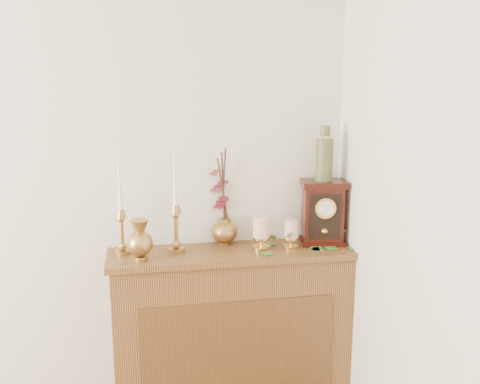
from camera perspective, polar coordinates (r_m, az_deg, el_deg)
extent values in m
cube|color=brown|center=(3.02, -0.76, -14.59)|extent=(1.20, 0.30, 0.90)
cube|color=brown|center=(2.91, -0.25, -16.73)|extent=(0.96, 0.01, 0.63)
cube|color=brown|center=(2.83, -0.79, -6.21)|extent=(1.24, 0.34, 0.03)
cylinder|color=tan|center=(2.83, -11.82, -6.00)|extent=(0.08, 0.08, 0.02)
sphere|color=tan|center=(2.82, -11.85, -5.44)|extent=(0.04, 0.04, 0.04)
cylinder|color=tan|center=(2.80, -11.91, -4.12)|extent=(0.02, 0.02, 0.14)
sphere|color=tan|center=(2.78, -11.98, -2.69)|extent=(0.03, 0.03, 0.03)
cone|color=tan|center=(2.77, -12.01, -2.12)|extent=(0.05, 0.05, 0.04)
cone|color=white|center=(2.74, -12.13, 0.62)|extent=(0.02, 0.02, 0.24)
cylinder|color=tan|center=(2.82, -6.46, -5.87)|extent=(0.08, 0.08, 0.02)
sphere|color=tan|center=(2.81, -6.47, -5.27)|extent=(0.05, 0.05, 0.05)
cylinder|color=tan|center=(2.79, -6.51, -3.87)|extent=(0.02, 0.02, 0.14)
sphere|color=tan|center=(2.77, -6.55, -2.34)|extent=(0.04, 0.04, 0.04)
cone|color=tan|center=(2.76, -6.57, -1.72)|extent=(0.05, 0.05, 0.04)
cone|color=white|center=(2.73, -6.64, 1.21)|extent=(0.02, 0.02, 0.26)
cylinder|color=tan|center=(2.72, -10.06, -6.65)|extent=(0.06, 0.06, 0.02)
sphere|color=tan|center=(2.70, -10.12, -5.18)|extent=(0.12, 0.12, 0.12)
cone|color=tan|center=(2.67, -10.19, -3.46)|extent=(0.09, 0.09, 0.06)
cylinder|color=tan|center=(2.93, -1.60, -5.18)|extent=(0.06, 0.06, 0.01)
ellipsoid|color=tan|center=(2.91, -1.61, -4.07)|extent=(0.14, 0.14, 0.12)
cylinder|color=tan|center=(2.89, -1.62, -2.95)|extent=(0.07, 0.07, 0.02)
cylinder|color=#472819|center=(2.86, -1.79, 0.30)|extent=(0.06, 0.07, 0.33)
cylinder|color=#472819|center=(2.86, -1.73, 0.60)|extent=(0.03, 0.07, 0.36)
cylinder|color=#472819|center=(2.86, -1.67, 0.90)|extent=(0.01, 0.13, 0.38)
cylinder|color=#E3AE4F|center=(2.84, 2.17, -5.65)|extent=(0.09, 0.09, 0.02)
cylinder|color=#E3AE4F|center=(2.84, 2.17, -5.11)|extent=(0.02, 0.02, 0.04)
cylinder|color=#E3AE4F|center=(2.83, 2.18, -4.65)|extent=(0.09, 0.09, 0.01)
cylinder|color=#FBE2C4|center=(2.81, 2.19, -3.53)|extent=(0.08, 0.08, 0.10)
cylinder|color=#472819|center=(2.80, 2.20, -2.39)|extent=(0.00, 0.00, 0.01)
cylinder|color=#E3AE4F|center=(2.87, 5.18, -5.55)|extent=(0.08, 0.08, 0.01)
cylinder|color=#E3AE4F|center=(2.86, 5.19, -5.09)|extent=(0.02, 0.02, 0.04)
cylinder|color=#E3AE4F|center=(2.86, 5.19, -4.70)|extent=(0.07, 0.07, 0.01)
cylinder|color=#FBE2C4|center=(2.84, 5.21, -3.76)|extent=(0.07, 0.07, 0.09)
cylinder|color=#472819|center=(2.83, 5.23, -2.81)|extent=(0.00, 0.00, 0.01)
cube|color=#406E2A|center=(2.94, 11.73, -5.36)|extent=(0.05, 0.06, 0.00)
cube|color=#406E2A|center=(2.98, 9.41, -5.02)|extent=(0.07, 0.06, 0.00)
cube|color=#406E2A|center=(2.97, 10.43, -5.12)|extent=(0.05, 0.06, 0.00)
cube|color=#406E2A|center=(2.98, 9.90, -5.04)|extent=(0.07, 0.07, 0.00)
cube|color=#406E2A|center=(2.85, 3.03, -5.67)|extent=(0.07, 0.07, 0.00)
cube|color=#406E2A|center=(3.02, 8.17, -4.74)|extent=(0.06, 0.05, 0.00)
cube|color=#406E2A|center=(2.84, 6.10, -5.82)|extent=(0.06, 0.05, 0.00)
cube|color=#406E2A|center=(2.86, 4.16, -5.65)|extent=(0.07, 0.07, 0.00)
cube|color=#406E2A|center=(3.00, 9.63, -4.94)|extent=(0.07, 0.07, 0.00)
cube|color=#406E2A|center=(2.89, 7.58, -5.51)|extent=(0.07, 0.06, 0.00)
cube|color=#406E2A|center=(2.83, 7.47, -5.90)|extent=(0.07, 0.07, 0.00)
cube|color=#406E2A|center=(2.86, 3.15, -4.55)|extent=(0.06, 0.06, 0.03)
cube|color=#406E2A|center=(2.80, 4.85, -4.43)|extent=(0.05, 0.06, 0.03)
cube|color=#406E2A|center=(2.95, 10.19, -3.96)|extent=(0.05, 0.06, 0.03)
cube|color=#370E0B|center=(2.97, 8.29, -4.94)|extent=(0.24, 0.18, 0.02)
cube|color=#370E0B|center=(2.93, 8.38, -2.25)|extent=(0.22, 0.16, 0.29)
cube|color=#370E0B|center=(2.89, 8.48, 0.83)|extent=(0.24, 0.18, 0.03)
cube|color=black|center=(2.86, 8.64, -2.49)|extent=(0.15, 0.03, 0.23)
cylinder|color=gold|center=(2.85, 8.69, -1.66)|extent=(0.11, 0.02, 0.11)
cylinder|color=silver|center=(2.85, 8.69, -1.66)|extent=(0.08, 0.01, 0.08)
sphere|color=gold|center=(2.89, 8.57, -3.96)|extent=(0.04, 0.04, 0.04)
cylinder|color=#1B372A|center=(2.87, 8.56, 3.28)|extent=(0.09, 0.09, 0.22)
cylinder|color=#1B372A|center=(2.85, 8.65, 5.96)|extent=(0.05, 0.05, 0.07)
cylinder|color=tan|center=(2.85, 8.63, 5.51)|extent=(0.06, 0.06, 0.02)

